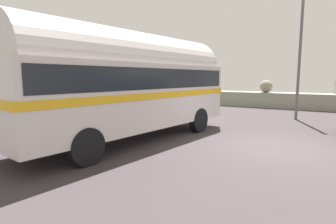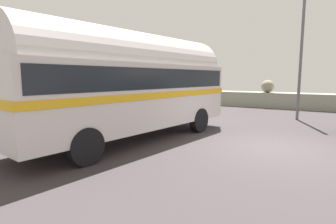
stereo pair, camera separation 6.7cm
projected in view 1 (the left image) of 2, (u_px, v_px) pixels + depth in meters
The scene contains 5 objects.
ground at pixel (271, 147), 8.32m from camera, with size 32.00×26.00×0.02m.
breakwater at pixel (310, 100), 18.03m from camera, with size 31.36×2.04×2.35m.
vintage_coach at pixel (131, 82), 9.03m from camera, with size 3.49×8.82×3.70m.
second_coach at pixel (82, 80), 12.32m from camera, with size 4.11×8.89×3.70m.
lamp_post at pixel (303, 38), 13.18m from camera, with size 1.12×0.24×7.48m.
Camera 1 is at (1.46, -8.61, 2.20)m, focal length 28.33 mm.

